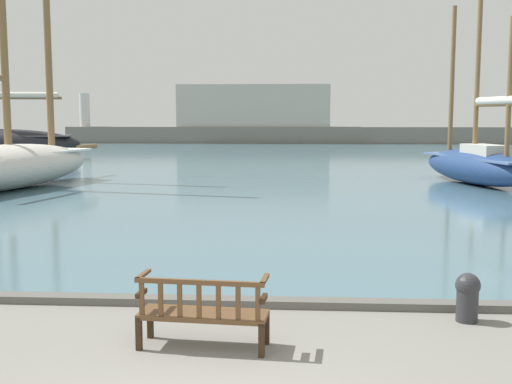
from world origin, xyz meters
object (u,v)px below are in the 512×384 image
(sailboat_distant_harbor, at_px, (477,162))
(sailboat_outer_starboard, at_px, (6,162))
(mooring_bollard, at_px, (468,295))
(park_bench, at_px, (203,312))

(sailboat_distant_harbor, xyz_separation_m, sailboat_outer_starboard, (-18.16, -3.01, 0.16))
(sailboat_outer_starboard, distance_m, mooring_bollard, 19.62)
(park_bench, bearing_deg, mooring_bollard, 19.62)
(mooring_bollard, bearing_deg, park_bench, -160.38)
(sailboat_distant_harbor, height_order, mooring_bollard, sailboat_distant_harbor)
(park_bench, relative_size, mooring_bollard, 2.36)
(sailboat_outer_starboard, height_order, mooring_bollard, sailboat_outer_starboard)
(park_bench, distance_m, sailboat_outer_starboard, 18.46)
(park_bench, xyz_separation_m, mooring_bollard, (3.56, 1.27, -0.09))
(sailboat_outer_starboard, relative_size, mooring_bollard, 18.34)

